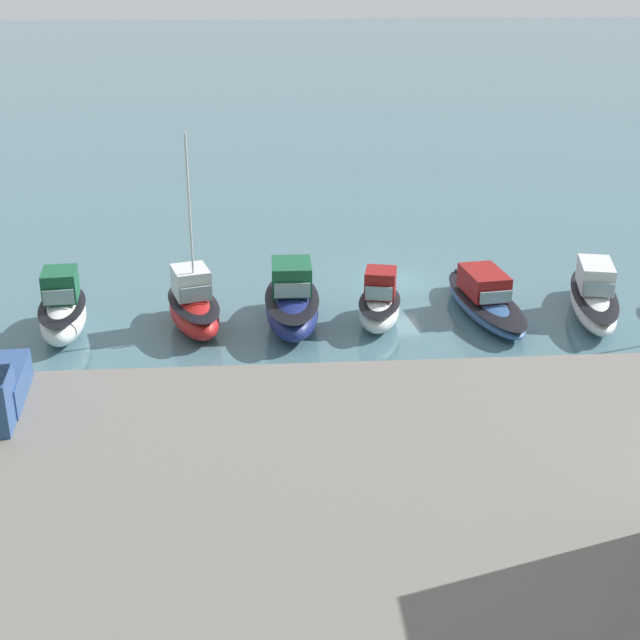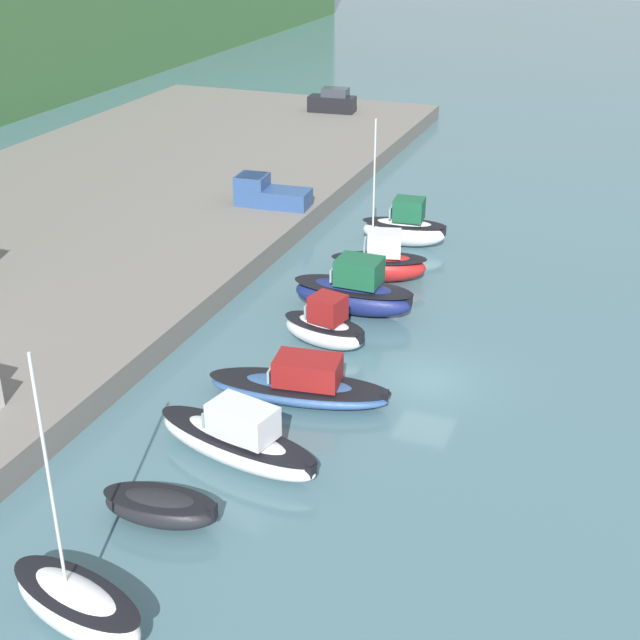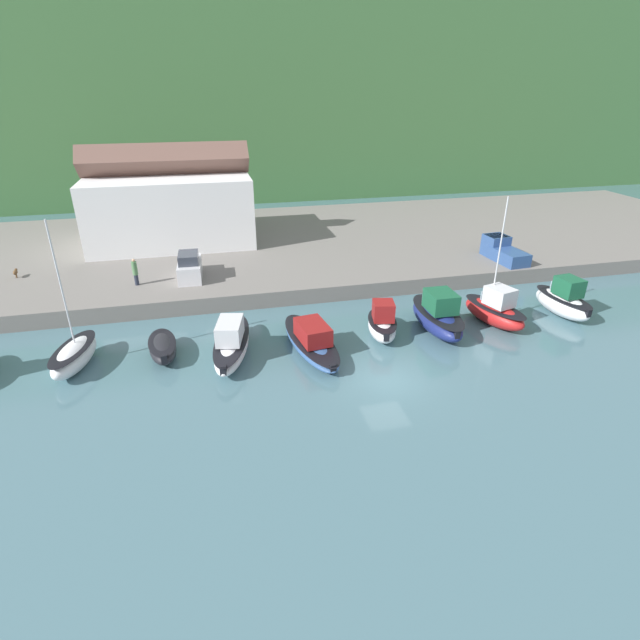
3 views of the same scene
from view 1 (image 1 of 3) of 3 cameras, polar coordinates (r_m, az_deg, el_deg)
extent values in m
plane|color=#476B75|center=(46.10, 4.89, 2.48)|extent=(320.00, 320.00, 0.00)
cube|color=slate|center=(23.96, 14.59, -18.53)|extent=(97.75, 28.00, 1.26)
ellipsoid|color=silver|center=(43.37, 17.08, 1.04)|extent=(3.42, 7.35, 1.29)
ellipsoid|color=black|center=(43.21, 17.15, 1.59)|extent=(3.53, 7.51, 0.12)
cube|color=silver|center=(43.26, 17.21, 2.75)|extent=(1.95, 2.74, 1.22)
cube|color=#8CA5B2|center=(42.03, 17.42, 1.86)|extent=(1.29, 0.38, 0.61)
cube|color=black|center=(46.40, 16.60, 2.90)|extent=(0.41, 0.35, 0.56)
ellipsoid|color=#33568E|center=(42.39, 10.54, 0.91)|extent=(3.27, 7.98, 0.91)
ellipsoid|color=black|center=(42.27, 10.57, 1.32)|extent=(3.38, 8.15, 0.12)
cube|color=maroon|center=(42.35, 10.45, 2.39)|extent=(2.03, 2.92, 1.13)
cube|color=#8CA5B2|center=(41.12, 11.19, 1.43)|extent=(1.51, 0.30, 0.56)
cube|color=black|center=(45.51, 8.86, 2.86)|extent=(0.39, 0.33, 0.56)
ellipsoid|color=silver|center=(40.61, 3.82, 0.59)|extent=(2.64, 4.47, 1.35)
ellipsoid|color=black|center=(40.43, 3.84, 1.20)|extent=(2.73, 4.56, 0.12)
cube|color=maroon|center=(40.32, 3.89, 2.40)|extent=(1.63, 1.71, 1.24)
cube|color=#8CA5B2|center=(39.57, 3.78, 1.69)|extent=(1.21, 0.35, 0.62)
cube|color=black|center=(42.34, 4.04, 1.95)|extent=(0.41, 0.35, 0.56)
ellipsoid|color=navy|center=(40.29, -1.80, 0.68)|extent=(2.43, 6.27, 1.66)
ellipsoid|color=black|center=(40.07, -1.81, 1.44)|extent=(2.53, 6.40, 0.12)
cube|color=#195638|center=(40.03, -1.84, 2.81)|extent=(1.79, 2.21, 1.31)
cube|color=#8CA5B2|center=(38.94, -1.78, 1.90)|extent=(1.59, 0.12, 0.66)
cube|color=black|center=(42.92, -1.91, 2.61)|extent=(0.36, 0.28, 0.56)
ellipsoid|color=red|center=(40.39, -8.07, 0.43)|extent=(3.31, 5.51, 1.55)
ellipsoid|color=black|center=(40.19, -8.11, 1.14)|extent=(3.42, 5.63, 0.12)
cube|color=silver|center=(40.10, -8.26, 2.43)|extent=(1.93, 2.14, 1.29)
cube|color=#8CA5B2|center=(39.21, -7.92, 1.65)|extent=(1.32, 0.46, 0.64)
cylinder|color=silver|center=(38.52, -8.32, 6.37)|extent=(0.10, 0.10, 7.42)
ellipsoid|color=white|center=(41.00, -16.10, 0.14)|extent=(2.37, 5.20, 1.65)
ellipsoid|color=black|center=(40.79, -16.19, 0.88)|extent=(2.46, 5.31, 0.12)
cube|color=#195638|center=(40.70, -16.29, 2.19)|extent=(1.60, 1.89, 1.31)
cube|color=#8CA5B2|center=(39.81, -16.41, 1.40)|extent=(1.30, 0.22, 0.66)
cube|color=black|center=(43.09, -15.83, 1.78)|extent=(0.38, 0.31, 0.56)
camera|label=2|loc=(64.74, 37.82, 21.71)|focal=50.00mm
camera|label=3|loc=(67.57, 10.90, 22.32)|focal=28.00mm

